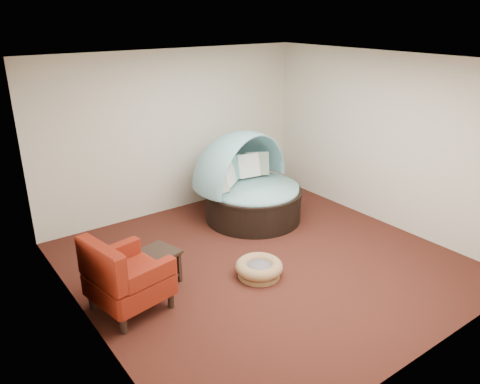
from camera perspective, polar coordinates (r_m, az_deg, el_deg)
floor at (r=6.81m, az=2.95°, el=-8.46°), size 5.00×5.00×0.00m
wall_back at (r=8.24m, az=-7.97°, el=7.20°), size 5.00×0.00×5.00m
wall_front at (r=4.73m, az=22.82°, el=-5.21°), size 5.00×0.00×5.00m
wall_left at (r=5.13m, az=-19.01°, el=-2.64°), size 0.00×5.00×5.00m
wall_right at (r=8.00m, az=17.26°, el=6.02°), size 0.00×5.00×5.00m
ceiling at (r=5.94m, az=3.48°, el=15.68°), size 5.00×5.00×0.00m
canopy_daybed at (r=7.93m, az=1.08°, el=1.56°), size 2.05×2.01×1.51m
pet_basket at (r=6.41m, az=2.33°, el=-9.29°), size 0.65×0.65×0.23m
red_armchair at (r=5.73m, az=-13.91°, el=-10.08°), size 0.98×0.98×0.99m
side_table at (r=6.27m, az=-9.96°, el=-8.49°), size 0.59×0.59×0.46m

